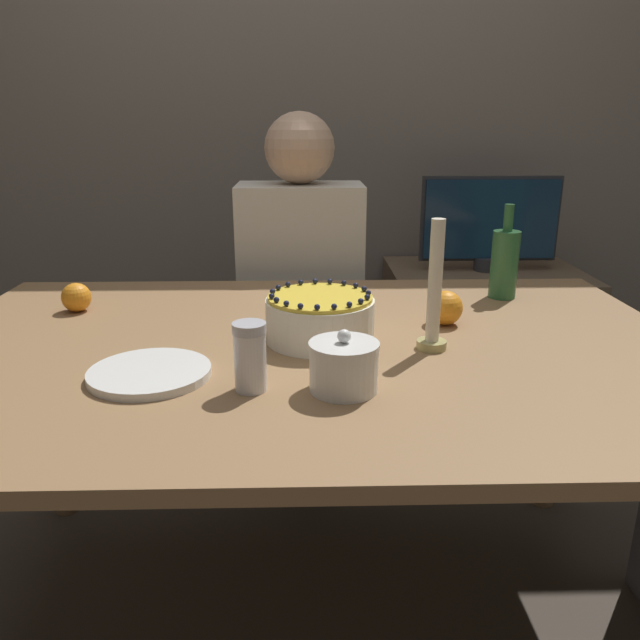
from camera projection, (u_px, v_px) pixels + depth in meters
ground_plane at (309, 620)px, 1.56m from camera, size 12.00×12.00×0.00m
wall_behind at (303, 91)px, 2.49m from camera, size 8.00×0.05×2.60m
dining_table at (307, 382)px, 1.36m from camera, size 1.66×1.09×0.74m
cake at (320, 318)px, 1.34m from camera, size 0.23×0.23×0.11m
sugar_bowl at (344, 366)px, 1.09m from camera, size 0.12×0.12×0.11m
sugar_shaker at (250, 356)px, 1.08m from camera, size 0.06×0.06×0.12m
plate_stack at (150, 373)px, 1.16m from camera, size 0.23×0.23×0.02m
candle at (434, 298)px, 1.27m from camera, size 0.06×0.06×0.27m
bottle at (504, 263)px, 1.65m from camera, size 0.07×0.07×0.25m
orange_fruit_0 at (76, 297)px, 1.54m from camera, size 0.07×0.07×0.07m
orange_fruit_1 at (445, 308)px, 1.44m from camera, size 0.08×0.08×0.08m
person_man_blue_shirt at (301, 324)px, 2.10m from camera, size 0.40×0.34×1.22m
side_cabinet at (480, 347)px, 2.51m from camera, size 0.74×0.54×0.64m
tv_monitor at (490, 222)px, 2.36m from camera, size 0.53×0.10×0.36m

